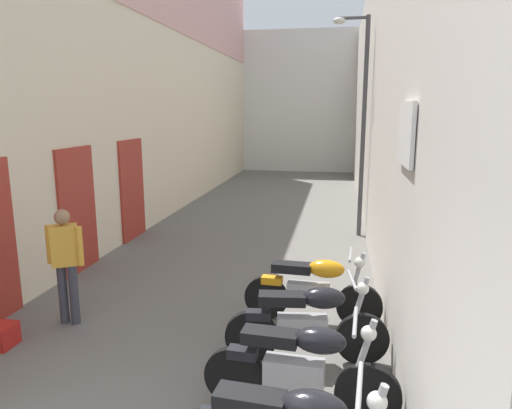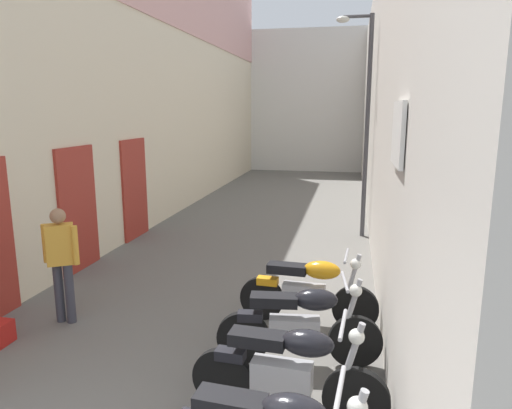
% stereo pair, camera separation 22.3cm
% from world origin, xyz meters
% --- Properties ---
extents(ground_plane, '(36.11, 36.11, 0.00)m').
position_xyz_m(ground_plane, '(0.00, 8.05, 0.00)').
color(ground_plane, '#66635E').
extents(building_left, '(0.45, 20.11, 8.86)m').
position_xyz_m(building_left, '(-2.78, 10.01, 4.46)').
color(building_left, beige).
rests_on(building_left, ground).
extents(building_right, '(0.45, 20.11, 6.24)m').
position_xyz_m(building_right, '(2.79, 10.05, 3.12)').
color(building_right, beige).
rests_on(building_right, ground).
extents(building_far_end, '(8.17, 2.00, 6.42)m').
position_xyz_m(building_far_end, '(0.00, 21.11, 3.21)').
color(building_far_end, silver).
rests_on(building_far_end, ground).
extents(motorcycle_second, '(1.85, 0.58, 1.04)m').
position_xyz_m(motorcycle_second, '(1.65, 2.23, 0.50)').
color(motorcycle_second, black).
rests_on(motorcycle_second, ground).
extents(motorcycle_third, '(1.85, 0.58, 1.04)m').
position_xyz_m(motorcycle_third, '(1.65, 3.18, 0.50)').
color(motorcycle_third, black).
rests_on(motorcycle_third, ground).
extents(motorcycle_fourth, '(1.85, 0.58, 1.04)m').
position_xyz_m(motorcycle_fourth, '(1.65, 4.20, 0.50)').
color(motorcycle_fourth, black).
rests_on(motorcycle_fourth, ground).
extents(pedestrian_mid_alley, '(0.52, 0.35, 1.57)m').
position_xyz_m(pedestrian_mid_alley, '(-1.57, 3.62, 0.92)').
color(pedestrian_mid_alley, '#383842').
rests_on(pedestrian_mid_alley, ground).
extents(street_lamp, '(0.79, 0.18, 4.80)m').
position_xyz_m(street_lamp, '(2.35, 8.92, 2.80)').
color(street_lamp, '#47474C').
rests_on(street_lamp, ground).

